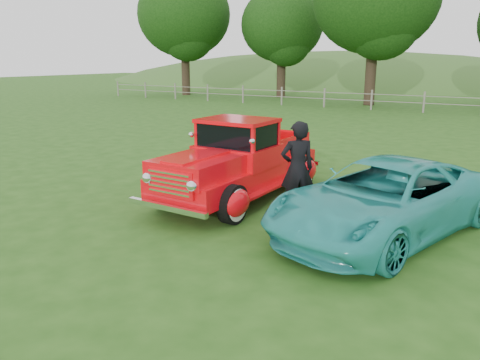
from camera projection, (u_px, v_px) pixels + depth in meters
The scene contains 8 objects.
ground at pixel (197, 230), 8.54m from camera, with size 140.00×140.00×0.00m, color #245015.
distant_hills at pixel (440, 118), 61.10m from camera, with size 116.00×60.00×18.00m.
fence_line at pixel (424, 102), 26.66m from camera, with size 48.00×0.12×1.20m.
tree_far_west at pixel (184, 15), 38.43m from camera, with size 7.60×7.60×9.93m.
tree_mid_west at pixel (282, 25), 36.35m from camera, with size 6.40×6.40×8.46m.
red_pickup at pixel (239, 163), 10.33m from camera, with size 2.34×5.03×1.78m.
teal_sedan at pixel (383, 199), 8.14m from camera, with size 2.19×4.74×1.32m, color teal.
man at pixel (297, 169), 9.17m from camera, with size 0.68×0.45×1.88m, color black.
Camera 1 is at (4.80, -6.49, 3.03)m, focal length 35.00 mm.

